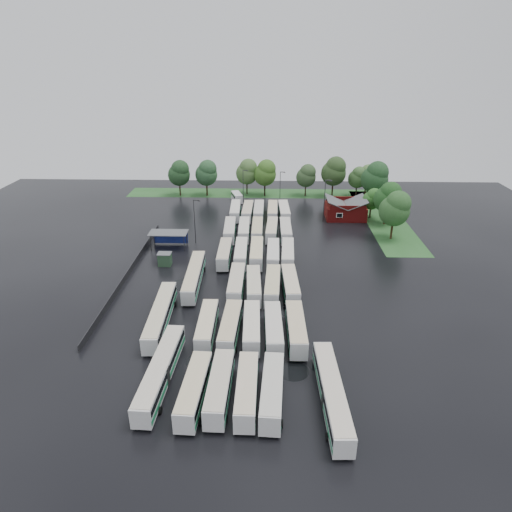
{
  "coord_description": "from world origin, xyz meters",
  "views": [
    {
      "loc": [
        4.39,
        -69.51,
        38.61
      ],
      "look_at": [
        2.0,
        12.0,
        2.5
      ],
      "focal_mm": 32.0,
      "sensor_mm": 36.0,
      "label": 1
    }
  ],
  "objects_px": {
    "artic_bus_west_a": "(161,371)",
    "brick_building": "(345,211)",
    "artic_bus_east": "(332,393)",
    "minibus": "(237,197)"
  },
  "relations": [
    {
      "from": "artic_bus_west_a",
      "to": "brick_building",
      "type": "bearing_deg",
      "value": 65.82
    },
    {
      "from": "brick_building",
      "to": "artic_bus_east",
      "type": "distance_m",
      "value": 70.11
    },
    {
      "from": "brick_building",
      "to": "minibus",
      "type": "xyz_separation_m",
      "value": [
        -28.75,
        13.15,
        -0.44
      ]
    },
    {
      "from": "artic_bus_west_a",
      "to": "artic_bus_east",
      "type": "bearing_deg",
      "value": -6.73
    },
    {
      "from": "artic_bus_east",
      "to": "minibus",
      "type": "xyz_separation_m",
      "value": [
        -16.89,
        82.25,
        -0.35
      ]
    },
    {
      "from": "minibus",
      "to": "brick_building",
      "type": "bearing_deg",
      "value": -40.85
    },
    {
      "from": "artic_bus_east",
      "to": "minibus",
      "type": "distance_m",
      "value": 83.97
    },
    {
      "from": "artic_bus_east",
      "to": "minibus",
      "type": "relative_size",
      "value": 2.76
    },
    {
      "from": "minibus",
      "to": "artic_bus_east",
      "type": "bearing_deg",
      "value": -94.67
    },
    {
      "from": "artic_bus_east",
      "to": "brick_building",
      "type": "bearing_deg",
      "value": 78.26
    }
  ]
}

